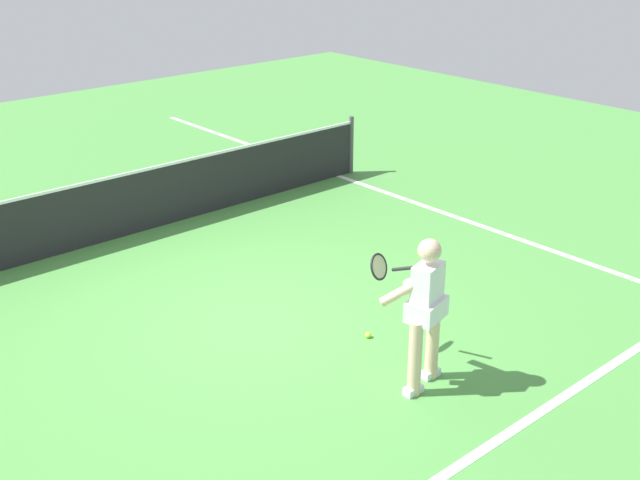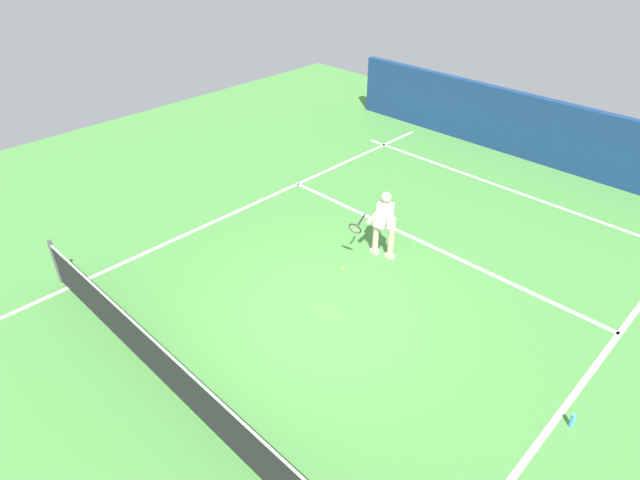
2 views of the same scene
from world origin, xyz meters
The scene contains 10 objects.
ground_plane centered at (0.00, 0.00, 0.00)m, with size 24.73×24.73×0.00m, color #4C9342.
court_back_wall centered at (0.00, -9.21, 0.93)m, with size 13.44×0.24×1.86m, color navy.
baseline_marking centered at (0.00, -7.01, 0.00)m, with size 9.44×0.10×0.01m, color white.
service_line_marking centered at (0.00, -3.27, 0.00)m, with size 8.44×0.10×0.01m, color white.
sideline_left_marking centered at (-4.22, 0.00, 0.00)m, with size 0.10×17.02×0.01m, color white.
sideline_right_marking centered at (4.22, 0.00, 0.00)m, with size 0.10×17.02×0.01m, color white.
court_net centered at (0.00, 3.12, 0.46)m, with size 9.12×0.08×1.00m.
tennis_player centered at (0.44, -2.20, 0.85)m, with size 0.67×1.06×1.55m.
tennis_ball_near centered at (0.69, -1.22, 0.03)m, with size 0.07×0.07×0.07m, color #D1E533.
water_bottle centered at (-4.43, -0.69, 0.12)m, with size 0.07×0.07×0.24m, color #4C9EE5.
Camera 2 is at (-5.41, 5.68, 6.74)m, focal length 30.23 mm.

